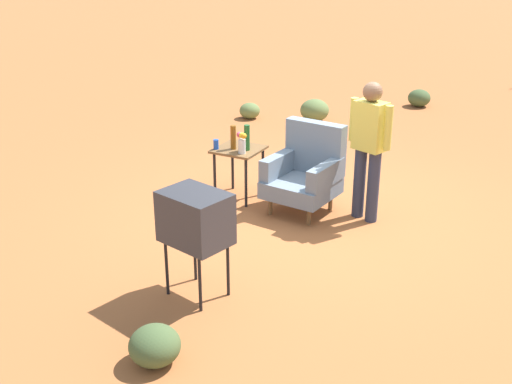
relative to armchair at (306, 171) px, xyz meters
name	(u,v)px	position (x,y,z in m)	size (l,w,h in m)	color
ground_plane	(313,215)	(0.17, -0.12, -0.50)	(60.00, 60.00, 0.00)	#AD6033
armchair	(306,171)	(0.00, 0.00, 0.00)	(0.85, 0.86, 1.06)	brown
side_table	(239,156)	(-0.90, -0.05, 0.06)	(0.56, 0.56, 0.66)	black
tv_on_stand	(196,218)	(-0.07, -2.30, 0.28)	(0.68, 0.56, 1.03)	black
person_standing	(369,143)	(0.73, 0.09, 0.44)	(0.54, 0.32, 1.64)	#2D3347
soda_can_blue	(216,144)	(-1.13, -0.21, 0.23)	(0.07, 0.07, 0.12)	blue
bottle_tall_amber	(233,137)	(-0.94, -0.10, 0.32)	(0.07, 0.07, 0.30)	brown
bottle_wine_green	(247,138)	(-0.77, -0.06, 0.33)	(0.07, 0.07, 0.32)	#1E5623
flower_vase	(242,142)	(-0.76, -0.21, 0.31)	(0.15, 0.10, 0.27)	silver
shrub_near	(315,110)	(-1.47, 3.73, -0.30)	(0.52, 0.52, 0.40)	olive
shrub_mid	(250,111)	(-2.58, 3.33, -0.35)	(0.38, 0.38, 0.29)	olive
shrub_far	(155,346)	(0.19, -3.32, -0.34)	(0.41, 0.41, 0.32)	#475B33
shrub_lone	(419,98)	(-0.07, 5.66, -0.33)	(0.44, 0.44, 0.34)	#475B33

